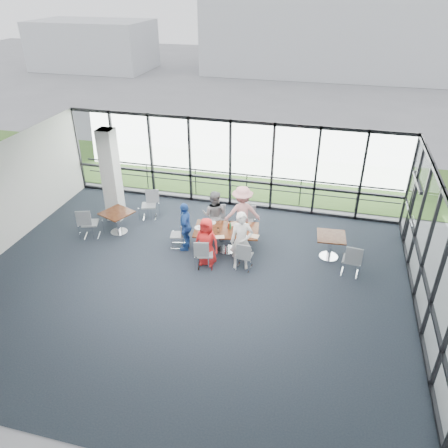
% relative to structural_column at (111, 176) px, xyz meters
% --- Properties ---
extents(floor, '(12.00, 10.00, 0.02)m').
position_rel_structural_column_xyz_m(floor, '(3.60, -3.00, -1.61)').
color(floor, '#1D222D').
rests_on(floor, ground).
extents(ceiling, '(12.00, 10.00, 0.04)m').
position_rel_structural_column_xyz_m(ceiling, '(3.60, -3.00, 1.60)').
color(ceiling, white).
rests_on(ceiling, ground).
extents(wall_front, '(12.00, 0.10, 3.20)m').
position_rel_structural_column_xyz_m(wall_front, '(3.60, -8.00, 0.00)').
color(wall_front, silver).
rests_on(wall_front, ground).
extents(curtain_wall_back, '(12.00, 0.10, 3.20)m').
position_rel_structural_column_xyz_m(curtain_wall_back, '(3.60, 2.00, 0.00)').
color(curtain_wall_back, white).
rests_on(curtain_wall_back, ground).
extents(curtain_wall_right, '(0.10, 10.00, 3.20)m').
position_rel_structural_column_xyz_m(curtain_wall_right, '(9.60, -3.00, 0.00)').
color(curtain_wall_right, white).
rests_on(curtain_wall_right, ground).
extents(exit_door, '(0.12, 1.60, 2.10)m').
position_rel_structural_column_xyz_m(exit_door, '(9.60, 0.75, -0.55)').
color(exit_door, black).
rests_on(exit_door, ground).
extents(structural_column, '(0.50, 0.50, 3.20)m').
position_rel_structural_column_xyz_m(structural_column, '(0.00, 0.00, 0.00)').
color(structural_column, silver).
rests_on(structural_column, ground).
extents(apron, '(80.00, 70.00, 0.02)m').
position_rel_structural_column_xyz_m(apron, '(3.60, 7.00, -1.62)').
color(apron, gray).
rests_on(apron, ground).
extents(grass_strip, '(80.00, 5.00, 0.01)m').
position_rel_structural_column_xyz_m(grass_strip, '(3.60, 5.00, -1.59)').
color(grass_strip, '#3A5F21').
rests_on(grass_strip, ground).
extents(hangar_main, '(24.00, 10.00, 6.00)m').
position_rel_structural_column_xyz_m(hangar_main, '(7.60, 29.00, 1.40)').
color(hangar_main, '#B8BBBF').
rests_on(hangar_main, ground).
extents(hangar_aux, '(10.00, 6.00, 4.00)m').
position_rel_structural_column_xyz_m(hangar_aux, '(-14.40, 25.00, 0.40)').
color(hangar_aux, '#B8BBBF').
rests_on(hangar_aux, ground).
extents(guard_rail, '(12.00, 0.06, 0.06)m').
position_rel_structural_column_xyz_m(guard_rail, '(3.60, 2.60, -1.10)').
color(guard_rail, '#2D2D33').
rests_on(guard_rail, ground).
extents(main_table, '(2.06, 1.33, 0.75)m').
position_rel_structural_column_xyz_m(main_table, '(4.23, -1.05, -0.97)').
color(main_table, '#34140A').
rests_on(main_table, ground).
extents(side_table_left, '(1.14, 1.14, 0.75)m').
position_rel_structural_column_xyz_m(side_table_left, '(0.51, -0.88, -0.96)').
color(side_table_left, '#34140A').
rests_on(side_table_left, ground).
extents(side_table_right, '(0.89, 0.89, 0.75)m').
position_rel_structural_column_xyz_m(side_table_right, '(7.32, -0.65, -0.97)').
color(side_table_right, '#34140A').
rests_on(side_table_right, ground).
extents(diner_near_left, '(0.77, 0.54, 1.49)m').
position_rel_structural_column_xyz_m(diner_near_left, '(3.85, -1.88, -0.85)').
color(diner_near_left, red).
rests_on(diner_near_left, ground).
extents(diner_near_right, '(0.73, 0.59, 1.78)m').
position_rel_structural_column_xyz_m(diner_near_right, '(4.86, -1.81, -0.71)').
color(diner_near_right, silver).
rests_on(diner_near_right, ground).
extents(diner_far_left, '(0.79, 0.49, 1.63)m').
position_rel_structural_column_xyz_m(diner_far_left, '(3.66, -0.38, -0.79)').
color(diner_far_left, slate).
rests_on(diner_far_left, ground).
extents(diner_far_right, '(1.31, 0.99, 1.81)m').
position_rel_structural_column_xyz_m(diner_far_right, '(4.52, -0.21, -0.70)').
color(diner_far_right, '#D88C8A').
rests_on(diner_far_right, ground).
extents(diner_end, '(0.64, 0.99, 1.57)m').
position_rel_structural_column_xyz_m(diner_end, '(2.99, -1.25, -0.81)').
color(diner_end, '#234D9D').
rests_on(diner_end, ground).
extents(chair_main_nl, '(0.54, 0.54, 0.92)m').
position_rel_structural_column_xyz_m(chair_main_nl, '(3.85, -2.06, -1.14)').
color(chair_main_nl, gray).
rests_on(chair_main_nl, ground).
extents(chair_main_nr, '(0.47, 0.47, 0.89)m').
position_rel_structural_column_xyz_m(chair_main_nr, '(4.95, -1.85, -1.16)').
color(chair_main_nr, gray).
rests_on(chair_main_nr, ground).
extents(chair_main_fl, '(0.53, 0.53, 0.98)m').
position_rel_structural_column_xyz_m(chair_main_fl, '(3.68, -0.22, -1.11)').
color(chair_main_fl, gray).
rests_on(chair_main_fl, ground).
extents(chair_main_fr, '(0.55, 0.55, 0.93)m').
position_rel_structural_column_xyz_m(chair_main_fr, '(4.61, 0.04, -1.13)').
color(chair_main_fr, gray).
rests_on(chair_main_fr, ground).
extents(chair_main_end, '(0.49, 0.49, 0.83)m').
position_rel_structural_column_xyz_m(chair_main_end, '(2.70, -1.21, -1.18)').
color(chair_main_end, gray).
rests_on(chair_main_end, ground).
extents(chair_spare_la, '(0.62, 0.62, 1.00)m').
position_rel_structural_column_xyz_m(chair_spare_la, '(-0.21, -1.34, -1.10)').
color(chair_spare_la, gray).
rests_on(chair_spare_la, ground).
extents(chair_spare_lb, '(0.60, 0.60, 0.97)m').
position_rel_structural_column_xyz_m(chair_spare_lb, '(1.12, 0.29, -1.11)').
color(chair_spare_lb, gray).
rests_on(chair_spare_lb, ground).
extents(chair_spare_r, '(0.54, 0.54, 0.98)m').
position_rel_structural_column_xyz_m(chair_spare_r, '(7.93, -1.38, -1.11)').
color(chair_spare_r, gray).
rests_on(chair_spare_r, ground).
extents(plate_nl, '(0.26, 0.26, 0.01)m').
position_rel_structural_column_xyz_m(plate_nl, '(3.76, -1.49, -0.84)').
color(plate_nl, white).
rests_on(plate_nl, main_table).
extents(plate_nr, '(0.24, 0.24, 0.01)m').
position_rel_structural_column_xyz_m(plate_nr, '(4.80, -1.33, -0.84)').
color(plate_nr, white).
rests_on(plate_nr, main_table).
extents(plate_fl, '(0.28, 0.28, 0.01)m').
position_rel_structural_column_xyz_m(plate_fl, '(3.68, -0.77, -0.84)').
color(plate_fl, white).
rests_on(plate_fl, main_table).
extents(plate_fr, '(0.25, 0.25, 0.01)m').
position_rel_structural_column_xyz_m(plate_fr, '(4.63, -0.63, -0.84)').
color(plate_fr, white).
rests_on(plate_fr, main_table).
extents(plate_end, '(0.28, 0.28, 0.01)m').
position_rel_structural_column_xyz_m(plate_end, '(3.40, -1.18, -0.84)').
color(plate_end, white).
rests_on(plate_end, main_table).
extents(tumbler_a, '(0.08, 0.08, 0.15)m').
position_rel_structural_column_xyz_m(tumbler_a, '(4.03, -1.29, -0.77)').
color(tumbler_a, white).
rests_on(tumbler_a, main_table).
extents(tumbler_b, '(0.07, 0.07, 0.14)m').
position_rel_structural_column_xyz_m(tumbler_b, '(4.58, -1.22, -0.78)').
color(tumbler_b, white).
rests_on(tumbler_b, main_table).
extents(tumbler_c, '(0.07, 0.07, 0.15)m').
position_rel_structural_column_xyz_m(tumbler_c, '(4.26, -0.81, -0.78)').
color(tumbler_c, white).
rests_on(tumbler_c, main_table).
extents(tumbler_d, '(0.07, 0.07, 0.14)m').
position_rel_structural_column_xyz_m(tumbler_d, '(3.62, -1.31, -0.78)').
color(tumbler_d, white).
rests_on(tumbler_d, main_table).
extents(menu_a, '(0.32, 0.27, 0.00)m').
position_rel_structural_column_xyz_m(menu_a, '(4.14, -1.53, -0.85)').
color(menu_a, beige).
rests_on(menu_a, main_table).
extents(menu_b, '(0.34, 0.26, 0.00)m').
position_rel_structural_column_xyz_m(menu_b, '(5.09, -1.23, -0.85)').
color(menu_b, beige).
rests_on(menu_b, main_table).
extents(menu_c, '(0.34, 0.34, 0.00)m').
position_rel_structural_column_xyz_m(menu_c, '(4.36, -0.67, -0.85)').
color(menu_c, beige).
rests_on(menu_c, main_table).
extents(condiment_caddy, '(0.10, 0.07, 0.04)m').
position_rel_structural_column_xyz_m(condiment_caddy, '(4.29, -0.94, -0.83)').
color(condiment_caddy, black).
rests_on(condiment_caddy, main_table).
extents(ketchup_bottle, '(0.06, 0.06, 0.18)m').
position_rel_structural_column_xyz_m(ketchup_bottle, '(4.28, -0.97, -0.76)').
color(ketchup_bottle, '#9A2A13').
rests_on(ketchup_bottle, main_table).
extents(green_bottle, '(0.05, 0.05, 0.20)m').
position_rel_structural_column_xyz_m(green_bottle, '(4.33, -0.99, -0.75)').
color(green_bottle, '#226A37').
rests_on(green_bottle, main_table).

